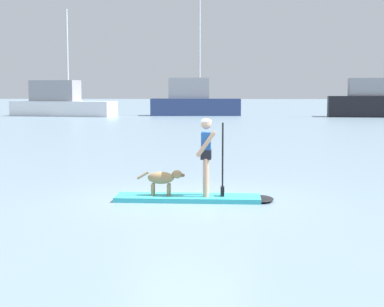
{
  "coord_description": "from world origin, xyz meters",
  "views": [
    {
      "loc": [
        1.16,
        -12.28,
        2.29
      ],
      "look_at": [
        0.0,
        1.0,
        0.9
      ],
      "focal_mm": 54.89,
      "sensor_mm": 36.0,
      "label": 1
    }
  ],
  "objects_px": {
    "dog": "(163,179)",
    "moored_boat_far_port": "(61,103)",
    "person_paddler": "(207,151)",
    "moored_boat_port": "(193,101)",
    "moored_boat_outer": "(377,102)",
    "paddleboard": "(199,198)"
  },
  "relations": [
    {
      "from": "dog",
      "to": "moored_boat_far_port",
      "type": "distance_m",
      "value": 46.55
    },
    {
      "from": "person_paddler",
      "to": "moored_boat_port",
      "type": "relative_size",
      "value": 0.14
    },
    {
      "from": "moored_boat_far_port",
      "to": "moored_boat_outer",
      "type": "bearing_deg",
      "value": 1.21
    },
    {
      "from": "paddleboard",
      "to": "person_paddler",
      "type": "xyz_separation_m",
      "value": [
        0.17,
        0.0,
        1.0
      ]
    },
    {
      "from": "moored_boat_far_port",
      "to": "moored_boat_port",
      "type": "xyz_separation_m",
      "value": [
        12.72,
        2.76,
        0.11
      ]
    },
    {
      "from": "paddleboard",
      "to": "dog",
      "type": "relative_size",
      "value": 3.26
    },
    {
      "from": "person_paddler",
      "to": "dog",
      "type": "xyz_separation_m",
      "value": [
        -0.93,
        -0.02,
        -0.59
      ]
    },
    {
      "from": "dog",
      "to": "moored_boat_port",
      "type": "height_order",
      "value": "moored_boat_port"
    },
    {
      "from": "dog",
      "to": "moored_boat_far_port",
      "type": "xyz_separation_m",
      "value": [
        -16.03,
        43.69,
        0.85
      ]
    },
    {
      "from": "person_paddler",
      "to": "moored_boat_port",
      "type": "distance_m",
      "value": 46.63
    },
    {
      "from": "moored_boat_port",
      "to": "paddleboard",
      "type": "bearing_deg",
      "value": -84.99
    },
    {
      "from": "moored_boat_far_port",
      "to": "paddleboard",
      "type": "bearing_deg",
      "value": -68.97
    },
    {
      "from": "paddleboard",
      "to": "moored_boat_port",
      "type": "height_order",
      "value": "moored_boat_port"
    },
    {
      "from": "paddleboard",
      "to": "person_paddler",
      "type": "relative_size",
      "value": 2.05
    },
    {
      "from": "paddleboard",
      "to": "moored_boat_port",
      "type": "relative_size",
      "value": 0.29
    },
    {
      "from": "person_paddler",
      "to": "moored_boat_outer",
      "type": "distance_m",
      "value": 46.27
    },
    {
      "from": "moored_boat_far_port",
      "to": "moored_boat_outer",
      "type": "height_order",
      "value": "moored_boat_outer"
    },
    {
      "from": "dog",
      "to": "moored_boat_port",
      "type": "relative_size",
      "value": 0.09
    },
    {
      "from": "person_paddler",
      "to": "moored_boat_far_port",
      "type": "distance_m",
      "value": 46.85
    },
    {
      "from": "moored_boat_outer",
      "to": "paddleboard",
      "type": "bearing_deg",
      "value": -106.91
    },
    {
      "from": "moored_boat_far_port",
      "to": "moored_boat_outer",
      "type": "distance_m",
      "value": 30.27
    },
    {
      "from": "moored_boat_far_port",
      "to": "moored_boat_outer",
      "type": "relative_size",
      "value": 0.86
    }
  ]
}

